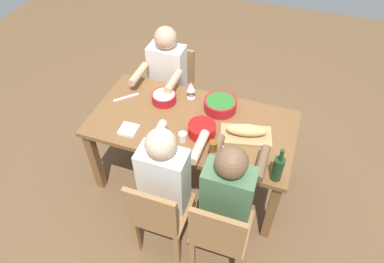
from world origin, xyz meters
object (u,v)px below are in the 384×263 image
serving_bowl_pasta (164,97)px  beer_bottle (213,153)px  bread_loaf (247,130)px  napkin_stack (129,130)px  cutting_board (246,135)px  wine_glass (191,87)px  diner_near_right (166,77)px  dining_table (192,130)px  diner_far_center (166,177)px  serving_bowl_greens (220,104)px  chair_far_center (159,214)px  chair_far_left (219,233)px  cup_far_center (182,137)px  wine_bottle (278,168)px  serving_bowl_fruit (202,129)px  chair_near_right (174,83)px  diner_far_left (228,195)px

serving_bowl_pasta → beer_bottle: size_ratio=0.97×
bread_loaf → napkin_stack: 0.94m
cutting_board → wine_glass: 0.65m
serving_bowl_pasta → wine_glass: (-0.21, -0.12, 0.07)m
bread_loaf → diner_near_right: bearing=-32.2°
dining_table → diner_far_center: 0.57m
serving_bowl_greens → chair_far_center: bearing=79.9°
serving_bowl_greens → cutting_board: 0.37m
diner_far_center → diner_near_right: same height
cutting_board → bread_loaf: bearing=0.0°
bread_loaf → beer_bottle: size_ratio=1.45×
chair_far_left → cup_far_center: 0.76m
wine_bottle → cup_far_center: bearing=-9.8°
bread_loaf → beer_bottle: 0.39m
diner_far_center → chair_far_left: (-0.46, 0.18, -0.21)m
serving_bowl_fruit → chair_far_center: bearing=79.7°
cutting_board → beer_bottle: (0.17, 0.35, 0.10)m
diner_near_right → cutting_board: size_ratio=3.00×
dining_table → chair_far_left: size_ratio=1.98×
diner_near_right → cup_far_center: 0.91m
serving_bowl_pasta → napkin_stack: size_ratio=1.52×
chair_far_left → napkin_stack: size_ratio=6.07×
bread_loaf → cutting_board: bearing=0.0°
diner_far_center → wine_bottle: (-0.74, -0.22, 0.15)m
napkin_stack → chair_far_center: bearing=132.6°
serving_bowl_fruit → cutting_board: bearing=-165.1°
serving_bowl_pasta → cutting_board: serving_bowl_pasta is taller
diner_far_center → chair_far_left: size_ratio=1.41×
cutting_board → serving_bowl_greens: bearing=-40.6°
serving_bowl_greens → cutting_board: (-0.28, 0.24, -0.04)m
chair_near_right → serving_bowl_greens: 0.88m
chair_near_right → cup_far_center: (-0.46, 0.97, 0.30)m
serving_bowl_fruit → serving_bowl_greens: size_ratio=0.80×
chair_near_right → napkin_stack: bearing=90.9°
diner_far_left → cutting_board: diner_far_left is taller
serving_bowl_greens → diner_far_center: bearing=77.6°
chair_near_right → diner_near_right: bearing=90.0°
chair_near_right → napkin_stack: (-0.02, 1.01, 0.27)m
chair_far_center → napkin_stack: 0.71m
diner_near_right → napkin_stack: 0.83m
diner_far_center → diner_near_right: 1.22m
diner_far_left → cutting_board: bearing=-89.2°
dining_table → chair_near_right: chair_near_right is taller
serving_bowl_pasta → wine_glass: size_ratio=1.28×
cup_far_center → diner_far_left: bearing=143.5°
chair_near_right → cutting_board: size_ratio=2.12×
chair_near_right → chair_far_left: size_ratio=1.00×
serving_bowl_pasta → cup_far_center: bearing=128.9°
diner_far_center → diner_near_right: size_ratio=1.00×
chair_far_center → diner_far_left: bearing=-158.3°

